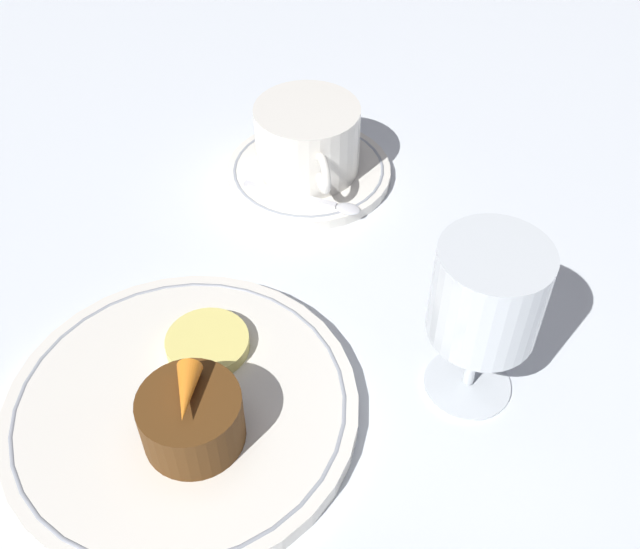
{
  "coord_description": "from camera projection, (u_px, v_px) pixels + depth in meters",
  "views": [
    {
      "loc": [
        0.29,
        0.01,
        0.44
      ],
      "look_at": [
        -0.08,
        0.1,
        0.04
      ],
      "focal_mm": 42.0,
      "sensor_mm": 36.0,
      "label": 1
    }
  ],
  "objects": [
    {
      "name": "dessert_cake",
      "position": [
        192.0,
        419.0,
        0.47
      ],
      "size": [
        0.07,
        0.07,
        0.04
      ],
      "color": "#563314",
      "rests_on": "dinner_plate"
    },
    {
      "name": "pineapple_slice",
      "position": [
        208.0,
        343.0,
        0.54
      ],
      "size": [
        0.06,
        0.06,
        0.01
      ],
      "color": "#EFE075",
      "rests_on": "dinner_plate"
    },
    {
      "name": "carrot_garnish",
      "position": [
        186.0,
        393.0,
        0.45
      ],
      "size": [
        0.04,
        0.03,
        0.02
      ],
      "color": "orange",
      "rests_on": "dessert_cake"
    },
    {
      "name": "dinner_plate",
      "position": [
        182.0,
        408.0,
        0.51
      ],
      "size": [
        0.24,
        0.24,
        0.01
      ],
      "color": "white",
      "rests_on": "ground_plane"
    },
    {
      "name": "saucer",
      "position": [
        309.0,
        171.0,
        0.7
      ],
      "size": [
        0.15,
        0.15,
        0.01
      ],
      "color": "white",
      "rests_on": "ground_plane"
    },
    {
      "name": "coffee_cup",
      "position": [
        307.0,
        138.0,
        0.67
      ],
      "size": [
        0.12,
        0.09,
        0.06
      ],
      "color": "white",
      "rests_on": "saucer"
    },
    {
      "name": "wine_glass",
      "position": [
        486.0,
        301.0,
        0.47
      ],
      "size": [
        0.07,
        0.07,
        0.13
      ],
      "color": "silver",
      "rests_on": "ground_plane"
    },
    {
      "name": "spoon",
      "position": [
        315.0,
        201.0,
        0.66
      ],
      "size": [
        0.07,
        0.1,
        0.0
      ],
      "color": "silver",
      "rests_on": "saucer"
    },
    {
      "name": "ground_plane",
      "position": [
        207.0,
        425.0,
        0.51
      ],
      "size": [
        3.0,
        3.0,
        0.0
      ],
      "primitive_type": "plane",
      "color": "white"
    }
  ]
}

